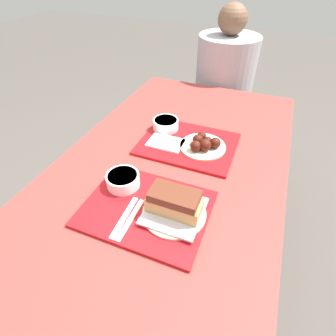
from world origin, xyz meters
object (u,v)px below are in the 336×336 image
Objects in this scene: tray_near at (146,208)px; bowl_coleslaw_far at (166,124)px; bowl_coleslaw_near at (123,179)px; person_seated_across at (224,77)px; tray_far at (188,144)px; brisket_sandwich_plate at (174,206)px; wings_plate_far at (203,144)px.

tray_near is 3.43× the size of bowl_coleslaw_far.
bowl_coleslaw_near is 0.16× the size of person_seated_across.
tray_far is 0.36m from bowl_coleslaw_near.
brisket_sandwich_plate is at bearing -64.75° from bowl_coleslaw_far.
bowl_coleslaw_near is at bearing 151.41° from tray_near.
person_seated_across is (-0.10, 0.87, -0.05)m from wings_plate_far.
person_seated_across reaches higher than brisket_sandwich_plate.
bowl_coleslaw_near is at bearing -111.36° from tray_far.
bowl_coleslaw_far is at bearing 157.74° from wings_plate_far.
brisket_sandwich_plate is at bearing -84.92° from person_seated_across.
bowl_coleslaw_near is 1.19m from person_seated_across.
person_seated_across is at bearing 90.79° from tray_near.
bowl_coleslaw_far is (-0.00, 0.40, 0.00)m from bowl_coleslaw_near.
bowl_coleslaw_near is 0.22m from brisket_sandwich_plate.
tray_far is at bearing -27.87° from bowl_coleslaw_far.
bowl_coleslaw_near and bowl_coleslaw_far have the same top height.
brisket_sandwich_plate is at bearing 6.13° from tray_near.
bowl_coleslaw_far is 0.61× the size of wings_plate_far.
wings_plate_far is at bearing -10.52° from tray_far.
person_seated_across is (-0.11, 1.24, -0.07)m from brisket_sandwich_plate.
brisket_sandwich_plate is (0.09, 0.01, 0.04)m from tray_near.
person_seated_across reaches higher than tray_near.
tray_near and tray_far have the same top height.
bowl_coleslaw_far is at bearing 90.31° from bowl_coleslaw_near.
wings_plate_far is at bearing 91.97° from brisket_sandwich_plate.
tray_near is at bearing -101.86° from wings_plate_far.
bowl_coleslaw_near reaches higher than tray_far.
person_seated_across reaches higher than wings_plate_far.
bowl_coleslaw_far is at bearing 152.13° from tray_far.
person_seated_across is (-0.02, 1.25, -0.02)m from tray_near.
wings_plate_far reaches higher than bowl_coleslaw_near.
person_seated_across reaches higher than tray_far.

